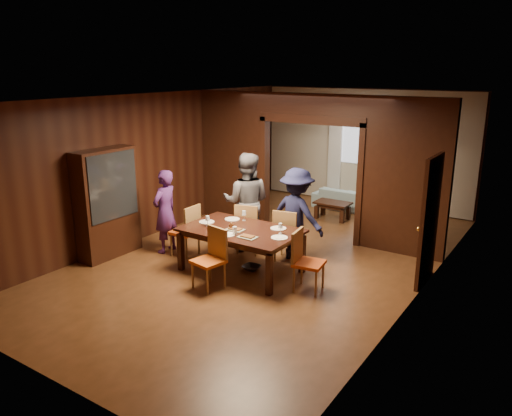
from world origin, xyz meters
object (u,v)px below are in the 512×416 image
Objects in this scene: chair_right at (309,261)px; chair_left at (185,230)px; person_grey at (246,202)px; sofa at (349,199)px; person_navy at (297,214)px; hutch at (107,203)px; coffee_table at (332,210)px; chair_far_r at (288,235)px; person_purple at (165,212)px; chair_near at (208,259)px; chair_far_l at (249,228)px; dining_table at (241,250)px.

chair_left is at bearing 79.42° from chair_right.
sofa is (0.54, 3.68, -0.68)m from person_grey.
person_navy is 0.84× the size of hutch.
chair_left is 1.00× the size of chair_right.
chair_far_r is at bearing -81.57° from coffee_table.
person_purple reaches higher than coffee_table.
chair_far_r is (0.41, -3.73, 0.23)m from sofa.
chair_near is 2.49m from hutch.
dining_table is at bearing 99.03° from chair_far_l.
person_purple reaches higher than chair_far_r.
chair_right is (3.06, -0.04, -0.30)m from person_purple.
hutch is (-3.80, -0.68, 0.52)m from chair_right.
coffee_table is (0.53, 2.72, -0.74)m from person_grey.
sofa is 1.82× the size of chair_far_r.
coffee_table is 2.82m from chair_far_r.
person_grey is at bearing 137.57° from chair_left.
person_purple is 0.94× the size of person_navy.
person_purple is at bearing 11.66° from chair_far_r.
chair_left is (0.42, 0.05, -0.30)m from person_purple.
chair_right and chair_far_r have the same top height.
person_grey reaches higher than person_purple.
person_purple reaches higher than dining_table.
hutch reaches higher than person_purple.
hutch is at bearing -119.30° from coffee_table.
chair_left is at bearing 177.83° from dining_table.
person_grey reaches higher than chair_far_l.
chair_far_r is at bearing 110.16° from person_purple.
person_grey is at bearing 119.69° from dining_table.
hutch is at bearing 66.14° from sofa.
hutch is (-1.93, -1.67, 0.06)m from person_grey.
person_purple is at bearing 70.41° from sofa.
person_grey reaches higher than sofa.
coffee_table is at bearing 90.59° from sofa.
person_navy is 0.40m from chair_far_r.
person_navy reaches higher than dining_table.
chair_left is (-1.81, -0.98, -0.36)m from person_navy.
chair_far_r is at bearing 29.31° from hutch.
person_grey is 1.22m from dining_table.
chair_far_l is at bearing 84.96° from sofa.
chair_near is (-1.36, -0.80, 0.00)m from chair_right.
chair_left reaches higher than coffee_table.
sofa is 2.21× the size of coffee_table.
hutch is at bearing 16.32° from person_grey.
person_navy is 1.24m from dining_table.
person_purple is 0.81× the size of dining_table.
chair_right is at bearing 135.95° from person_navy.
chair_far_l is 1.00× the size of chair_far_r.
hutch is (-2.07, -1.56, 0.52)m from chair_far_l.
hutch is at bearing -172.17° from chair_near.
chair_far_r reaches higher than dining_table.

